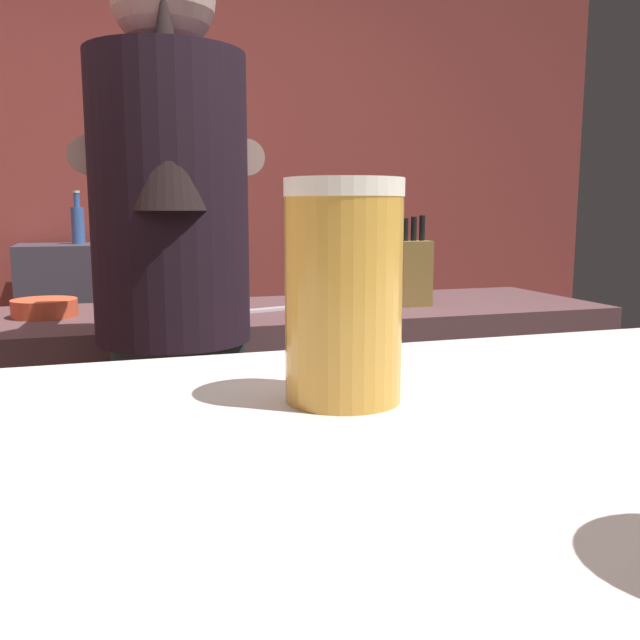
{
  "coord_description": "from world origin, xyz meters",
  "views": [
    {
      "loc": [
        -0.12,
        -1.35,
        1.2
      ],
      "look_at": [
        0.07,
        -0.75,
        1.1
      ],
      "focal_mm": 39.23,
      "sensor_mm": 36.0,
      "label": 1
    }
  ],
  "objects_px": {
    "chefs_knife": "(257,311)",
    "bottle_olive_oil": "(193,222)",
    "pint_glass_far": "(344,291)",
    "bartender": "(173,295)",
    "bottle_soy": "(78,223)",
    "bottle_vinegar": "(158,226)",
    "mixing_bowl": "(45,308)",
    "knife_block": "(413,272)"
  },
  "relations": [
    {
      "from": "bottle_olive_oil",
      "to": "bottle_vinegar",
      "type": "relative_size",
      "value": 1.26
    },
    {
      "from": "mixing_bowl",
      "to": "bottle_vinegar",
      "type": "relative_size",
      "value": 0.92
    },
    {
      "from": "mixing_bowl",
      "to": "bottle_soy",
      "type": "distance_m",
      "value": 1.26
    },
    {
      "from": "mixing_bowl",
      "to": "bottle_soy",
      "type": "height_order",
      "value": "bottle_soy"
    },
    {
      "from": "chefs_knife",
      "to": "bartender",
      "type": "bearing_deg",
      "value": -140.39
    },
    {
      "from": "chefs_knife",
      "to": "bottle_soy",
      "type": "bearing_deg",
      "value": 95.19
    },
    {
      "from": "chefs_knife",
      "to": "bottle_olive_oil",
      "type": "distance_m",
      "value": 1.39
    },
    {
      "from": "mixing_bowl",
      "to": "pint_glass_far",
      "type": "distance_m",
      "value": 1.69
    },
    {
      "from": "knife_block",
      "to": "bottle_olive_oil",
      "type": "bearing_deg",
      "value": 109.23
    },
    {
      "from": "bartender",
      "to": "pint_glass_far",
      "type": "height_order",
      "value": "bartender"
    },
    {
      "from": "bottle_olive_oil",
      "to": "pint_glass_far",
      "type": "bearing_deg",
      "value": -95.85
    },
    {
      "from": "pint_glass_far",
      "to": "bottle_soy",
      "type": "xyz_separation_m",
      "value": [
        -0.21,
        2.9,
        -0.01
      ]
    },
    {
      "from": "bottle_soy",
      "to": "chefs_knife",
      "type": "bearing_deg",
      "value": -69.13
    },
    {
      "from": "bartender",
      "to": "pint_glass_far",
      "type": "relative_size",
      "value": 12.54
    },
    {
      "from": "knife_block",
      "to": "bottle_vinegar",
      "type": "bearing_deg",
      "value": 115.27
    },
    {
      "from": "chefs_knife",
      "to": "bottle_soy",
      "type": "relative_size",
      "value": 1.03
    },
    {
      "from": "knife_block",
      "to": "bottle_vinegar",
      "type": "height_order",
      "value": "bottle_vinegar"
    },
    {
      "from": "chefs_knife",
      "to": "pint_glass_far",
      "type": "height_order",
      "value": "pint_glass_far"
    },
    {
      "from": "bartender",
      "to": "bottle_soy",
      "type": "bearing_deg",
      "value": 13.16
    },
    {
      "from": "pint_glass_far",
      "to": "chefs_knife",
      "type": "bearing_deg",
      "value": 79.35
    },
    {
      "from": "mixing_bowl",
      "to": "bottle_olive_oil",
      "type": "relative_size",
      "value": 0.73
    },
    {
      "from": "chefs_knife",
      "to": "pint_glass_far",
      "type": "distance_m",
      "value": 1.61
    },
    {
      "from": "bottle_soy",
      "to": "bottle_vinegar",
      "type": "relative_size",
      "value": 1.2
    },
    {
      "from": "chefs_knife",
      "to": "pint_glass_far",
      "type": "xyz_separation_m",
      "value": [
        -0.29,
        -1.56,
        0.24
      ]
    },
    {
      "from": "bartender",
      "to": "chefs_knife",
      "type": "bearing_deg",
      "value": -29.01
    },
    {
      "from": "chefs_knife",
      "to": "bottle_olive_oil",
      "type": "xyz_separation_m",
      "value": [
        0.01,
        1.37,
        0.23
      ]
    },
    {
      "from": "pint_glass_far",
      "to": "bottle_vinegar",
      "type": "relative_size",
      "value": 0.72
    },
    {
      "from": "bartender",
      "to": "bottle_soy",
      "type": "height_order",
      "value": "bartender"
    },
    {
      "from": "pint_glass_far",
      "to": "bartender",
      "type": "bearing_deg",
      "value": 89.34
    },
    {
      "from": "bottle_olive_oil",
      "to": "bottle_soy",
      "type": "bearing_deg",
      "value": -175.97
    },
    {
      "from": "bartender",
      "to": "bottle_vinegar",
      "type": "height_order",
      "value": "bartender"
    },
    {
      "from": "chefs_knife",
      "to": "bottle_vinegar",
      "type": "height_order",
      "value": "bottle_vinegar"
    },
    {
      "from": "pint_glass_far",
      "to": "bottle_vinegar",
      "type": "distance_m",
      "value": 2.92
    },
    {
      "from": "mixing_bowl",
      "to": "bottle_olive_oil",
      "type": "height_order",
      "value": "bottle_olive_oil"
    },
    {
      "from": "bartender",
      "to": "mixing_bowl",
      "type": "distance_m",
      "value": 0.59
    },
    {
      "from": "bottle_olive_oil",
      "to": "bottle_soy",
      "type": "xyz_separation_m",
      "value": [
        -0.51,
        -0.04,
        -0.0
      ]
    },
    {
      "from": "bottle_soy",
      "to": "bottle_vinegar",
      "type": "xyz_separation_m",
      "value": [
        0.35,
        0.03,
        -0.02
      ]
    },
    {
      "from": "bartender",
      "to": "bottle_vinegar",
      "type": "relative_size",
      "value": 9.05
    },
    {
      "from": "bottle_olive_oil",
      "to": "bottle_vinegar",
      "type": "bearing_deg",
      "value": -176.3
    },
    {
      "from": "knife_block",
      "to": "mixing_bowl",
      "type": "distance_m",
      "value": 1.08
    },
    {
      "from": "bartender",
      "to": "bottle_olive_oil",
      "type": "bearing_deg",
      "value": -3.48
    },
    {
      "from": "bottle_olive_oil",
      "to": "mixing_bowl",
      "type": "bearing_deg",
      "value": -114.76
    }
  ]
}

